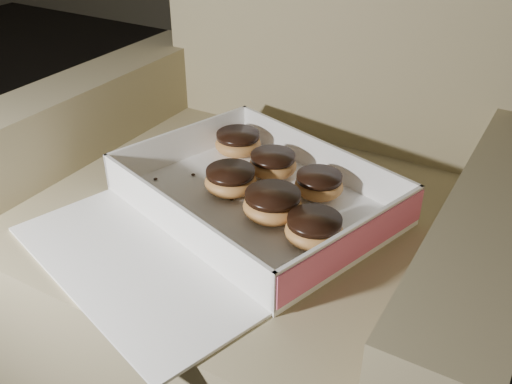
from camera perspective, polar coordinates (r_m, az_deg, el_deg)
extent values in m
cube|color=#90805C|center=(1.07, -0.27, -9.62)|extent=(0.69, 0.69, 0.40)
cube|color=#90805C|center=(1.12, 8.37, 18.10)|extent=(0.69, 0.13, 0.50)
cube|color=#90805C|center=(1.23, -15.50, -1.08)|extent=(0.12, 0.69, 0.54)
cube|color=#90805C|center=(0.94, 20.30, -13.51)|extent=(0.12, 0.69, 0.54)
cube|color=white|center=(0.92, 0.00, -1.27)|extent=(0.48, 0.42, 0.01)
cube|color=white|center=(1.00, 6.46, 3.52)|extent=(0.39, 0.13, 0.06)
cube|color=white|center=(0.83, -7.80, -2.99)|extent=(0.39, 0.13, 0.06)
cube|color=white|center=(1.04, -7.41, 4.80)|extent=(0.10, 0.29, 0.06)
cube|color=white|center=(0.79, 9.82, -5.02)|extent=(0.10, 0.29, 0.06)
cube|color=#E15A80|center=(0.79, 10.07, -5.16)|extent=(0.09, 0.29, 0.05)
cube|color=white|center=(0.81, -12.72, -7.38)|extent=(0.43, 0.29, 0.01)
ellipsoid|color=#CB9146|center=(1.06, -1.81, 4.82)|extent=(0.09, 0.09, 0.04)
cylinder|color=black|center=(1.05, -1.82, 5.69)|extent=(0.08, 0.08, 0.01)
ellipsoid|color=#CB9146|center=(0.82, 5.81, -3.90)|extent=(0.08, 0.08, 0.04)
cylinder|color=black|center=(0.81, 5.88, -2.87)|extent=(0.08, 0.08, 0.01)
ellipsoid|color=#CB9146|center=(0.87, 1.67, -1.42)|extent=(0.09, 0.09, 0.04)
cylinder|color=black|center=(0.86, 1.69, -0.34)|extent=(0.09, 0.09, 0.01)
ellipsoid|color=#CB9146|center=(0.99, 1.69, 2.66)|extent=(0.08, 0.08, 0.04)
cylinder|color=black|center=(0.98, 1.70, 3.55)|extent=(0.08, 0.08, 0.01)
ellipsoid|color=#CB9146|center=(0.93, 6.29, 0.59)|extent=(0.08, 0.08, 0.04)
cylinder|color=black|center=(0.92, 6.35, 1.48)|extent=(0.07, 0.07, 0.01)
ellipsoid|color=#CB9146|center=(0.94, -2.55, 1.04)|extent=(0.09, 0.09, 0.04)
cylinder|color=black|center=(0.93, -2.57, 2.00)|extent=(0.08, 0.08, 0.01)
ellipsoid|color=black|center=(1.00, -10.01, 1.29)|extent=(0.01, 0.01, 0.00)
ellipsoid|color=black|center=(1.00, -6.31, 1.75)|extent=(0.01, 0.01, 0.00)
ellipsoid|color=black|center=(0.81, -2.44, -5.84)|extent=(0.01, 0.01, 0.00)
ellipsoid|color=black|center=(0.80, 5.60, -6.84)|extent=(0.01, 0.01, 0.00)
ellipsoid|color=black|center=(0.93, -2.45, -0.71)|extent=(0.01, 0.01, 0.00)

